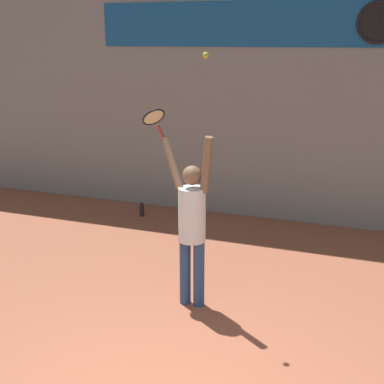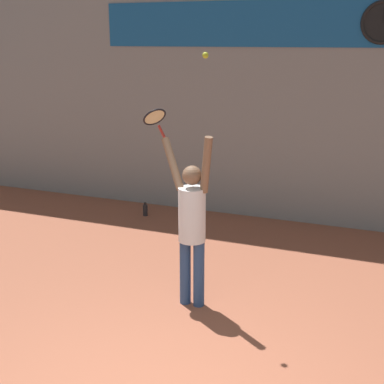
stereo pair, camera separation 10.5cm
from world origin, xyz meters
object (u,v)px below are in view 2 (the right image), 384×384
object	(u,v)px
scoreboard_clock	(383,22)
tennis_racket	(155,118)
tennis_ball	(205,55)
water_bottle	(145,210)
tennis_player	(192,221)

from	to	relation	value
scoreboard_clock	tennis_racket	size ratio (longest dim) A/B	1.66
scoreboard_clock	tennis_ball	world-z (taller)	scoreboard_clock
water_bottle	tennis_ball	bearing A→B (deg)	-52.47
tennis_player	water_bottle	xyz separation A→B (m)	(-1.99, 2.76, -0.94)
scoreboard_clock	tennis_player	bearing A→B (deg)	-116.62
scoreboard_clock	tennis_ball	distance (m)	3.80
tennis_racket	tennis_player	bearing A→B (deg)	-30.63
scoreboard_clock	tennis_player	xyz separation A→B (m)	(-1.71, -3.40, -2.24)
scoreboard_clock	water_bottle	size ratio (longest dim) A/B	2.66
tennis_racket	water_bottle	distance (m)	3.43
tennis_racket	water_bottle	xyz separation A→B (m)	(-1.38, 2.40, -2.03)
scoreboard_clock	water_bottle	xyz separation A→B (m)	(-3.70, -0.64, -3.18)
tennis_racket	tennis_ball	world-z (taller)	tennis_ball
tennis_player	tennis_ball	world-z (taller)	tennis_ball
tennis_racket	scoreboard_clock	bearing A→B (deg)	52.68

